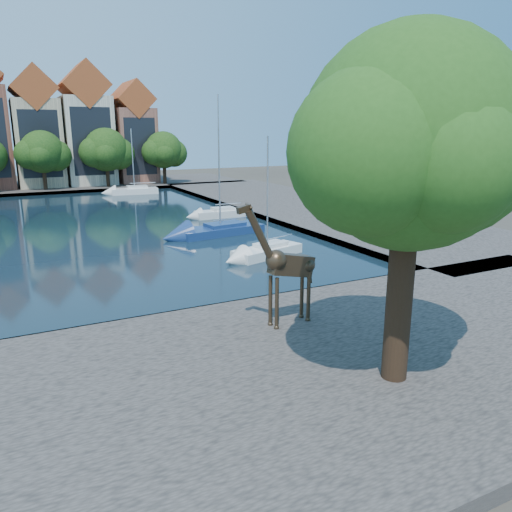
% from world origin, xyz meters
% --- Properties ---
extents(ground, '(160.00, 160.00, 0.00)m').
position_xyz_m(ground, '(0.00, 0.00, 0.00)').
color(ground, '#38332B').
rests_on(ground, ground).
extents(water_basin, '(38.00, 50.00, 0.08)m').
position_xyz_m(water_basin, '(0.00, 24.00, 0.04)').
color(water_basin, black).
rests_on(water_basin, ground).
extents(near_quay, '(50.00, 14.00, 0.50)m').
position_xyz_m(near_quay, '(0.00, -7.00, 0.25)').
color(near_quay, '#544E49').
rests_on(near_quay, ground).
extents(far_quay, '(60.00, 16.00, 0.50)m').
position_xyz_m(far_quay, '(0.00, 56.00, 0.25)').
color(far_quay, '#544E49').
rests_on(far_quay, ground).
extents(right_quay, '(14.00, 52.00, 0.50)m').
position_xyz_m(right_quay, '(25.00, 24.00, 0.25)').
color(right_quay, '#544E49').
rests_on(right_quay, ground).
extents(plane_tree, '(8.32, 6.40, 10.62)m').
position_xyz_m(plane_tree, '(7.62, -9.01, 7.67)').
color(plane_tree, '#332114').
rests_on(plane_tree, near_quay).
extents(townhouse_east_inner, '(5.94, 9.18, 15.79)m').
position_xyz_m(townhouse_east_inner, '(2.00, 55.99, 7.73)').
color(townhouse_east_inner, tan).
rests_on(townhouse_east_inner, far_quay).
extents(townhouse_east_mid, '(6.43, 9.18, 16.65)m').
position_xyz_m(townhouse_east_mid, '(8.50, 55.99, 8.10)').
color(townhouse_east_mid, beige).
rests_on(townhouse_east_mid, far_quay).
extents(townhouse_east_end, '(5.44, 9.18, 14.43)m').
position_xyz_m(townhouse_east_end, '(15.00, 55.99, 7.11)').
color(townhouse_east_end, brown).
rests_on(townhouse_east_end, far_quay).
extents(far_tree_mid_east, '(7.02, 5.40, 7.52)m').
position_xyz_m(far_tree_mid_east, '(2.10, 50.49, 5.13)').
color(far_tree_mid_east, '#332114').
rests_on(far_tree_mid_east, far_quay).
extents(far_tree_east, '(7.54, 5.80, 7.84)m').
position_xyz_m(far_tree_east, '(10.11, 50.49, 5.24)').
color(far_tree_east, '#332114').
rests_on(far_tree_east, far_quay).
extents(far_tree_far_east, '(6.76, 5.20, 7.36)m').
position_xyz_m(far_tree_far_east, '(18.09, 50.49, 5.08)').
color(far_tree_far_east, '#332114').
rests_on(far_tree_far_east, far_quay).
extents(giraffe_statue, '(3.53, 0.78, 5.04)m').
position_xyz_m(giraffe_statue, '(6.63, -3.56, 2.98)').
color(giraffe_statue, '#3D2E1E').
rests_on(giraffe_statue, near_quay).
extents(sailboat_right_a, '(5.22, 3.04, 7.68)m').
position_xyz_m(sailboat_right_a, '(12.00, 7.99, 0.55)').
color(sailboat_right_a, silver).
rests_on(sailboat_right_a, water_basin).
extents(sailboat_right_b, '(7.17, 3.33, 10.60)m').
position_xyz_m(sailboat_right_b, '(12.00, 15.86, 0.55)').
color(sailboat_right_b, navy).
rests_on(sailboat_right_b, water_basin).
extents(sailboat_right_c, '(4.67, 1.70, 8.36)m').
position_xyz_m(sailboat_right_c, '(15.00, 23.07, 0.60)').
color(sailboat_right_c, silver).
rests_on(sailboat_right_c, water_basin).
extents(sailboat_right_d, '(5.94, 2.67, 8.12)m').
position_xyz_m(sailboat_right_d, '(12.00, 43.96, 0.64)').
color(sailboat_right_d, silver).
rests_on(sailboat_right_d, water_basin).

